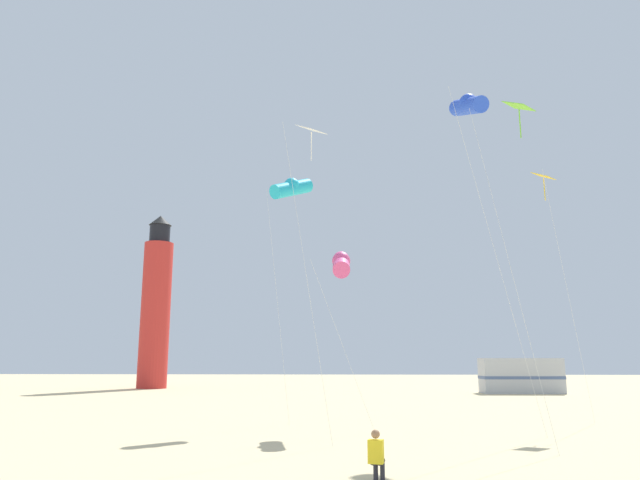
{
  "coord_description": "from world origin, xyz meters",
  "views": [
    {
      "loc": [
        0.31,
        -7.24,
        2.75
      ],
      "look_at": [
        -0.61,
        12.67,
        6.77
      ],
      "focal_mm": 33.08,
      "sensor_mm": 36.0,
      "label": 1
    }
  ],
  "objects_px": {
    "kite_flyer_standing": "(377,454)",
    "kite_tube_rainbow": "(341,263)",
    "kite_diamond_lime": "(518,120)",
    "lighthouse_distant": "(156,305)",
    "kite_tube_blue": "(468,105)",
    "kite_diamond_white": "(311,142)",
    "kite_diamond_gold": "(545,186)",
    "kite_tube_cyan": "(292,188)",
    "rv_van_silver": "(521,376)"
  },
  "relations": [
    {
      "from": "kite_tube_rainbow",
      "to": "kite_diamond_gold",
      "type": "xyz_separation_m",
      "value": [
        9.69,
        2.97,
        4.11
      ]
    },
    {
      "from": "kite_tube_rainbow",
      "to": "kite_diamond_lime",
      "type": "height_order",
      "value": "kite_diamond_lime"
    },
    {
      "from": "kite_tube_rainbow",
      "to": "rv_van_silver",
      "type": "relative_size",
      "value": 1.13
    },
    {
      "from": "kite_tube_rainbow",
      "to": "lighthouse_distant",
      "type": "distance_m",
      "value": 37.02
    },
    {
      "from": "kite_tube_rainbow",
      "to": "lighthouse_distant",
      "type": "bearing_deg",
      "value": 119.72
    },
    {
      "from": "kite_flyer_standing",
      "to": "kite_diamond_gold",
      "type": "height_order",
      "value": "kite_diamond_gold"
    },
    {
      "from": "kite_tube_cyan",
      "to": "kite_diamond_gold",
      "type": "height_order",
      "value": "kite_tube_cyan"
    },
    {
      "from": "kite_diamond_lime",
      "to": "kite_diamond_white",
      "type": "distance_m",
      "value": 7.44
    },
    {
      "from": "kite_diamond_lime",
      "to": "kite_tube_blue",
      "type": "distance_m",
      "value": 4.15
    },
    {
      "from": "kite_diamond_gold",
      "to": "kite_flyer_standing",
      "type": "bearing_deg",
      "value": -123.82
    },
    {
      "from": "kite_diamond_lime",
      "to": "kite_diamond_gold",
      "type": "height_order",
      "value": "kite_diamond_lime"
    },
    {
      "from": "rv_van_silver",
      "to": "kite_tube_cyan",
      "type": "bearing_deg",
      "value": -128.64
    },
    {
      "from": "kite_diamond_gold",
      "to": "kite_tube_cyan",
      "type": "bearing_deg",
      "value": 179.82
    },
    {
      "from": "kite_diamond_gold",
      "to": "kite_tube_blue",
      "type": "height_order",
      "value": "kite_tube_blue"
    },
    {
      "from": "kite_diamond_gold",
      "to": "kite_diamond_white",
      "type": "height_order",
      "value": "kite_diamond_gold"
    },
    {
      "from": "kite_diamond_gold",
      "to": "lighthouse_distant",
      "type": "height_order",
      "value": "lighthouse_distant"
    },
    {
      "from": "lighthouse_distant",
      "to": "kite_diamond_gold",
      "type": "bearing_deg",
      "value": -46.14
    },
    {
      "from": "rv_van_silver",
      "to": "lighthouse_distant",
      "type": "bearing_deg",
      "value": 166.59
    },
    {
      "from": "kite_tube_cyan",
      "to": "kite_flyer_standing",
      "type": "bearing_deg",
      "value": -76.04
    },
    {
      "from": "kite_diamond_lime",
      "to": "kite_diamond_white",
      "type": "height_order",
      "value": "kite_diamond_lime"
    },
    {
      "from": "kite_diamond_lime",
      "to": "kite_tube_cyan",
      "type": "bearing_deg",
      "value": 139.4
    },
    {
      "from": "kite_tube_blue",
      "to": "kite_flyer_standing",
      "type": "bearing_deg",
      "value": -116.29
    },
    {
      "from": "kite_flyer_standing",
      "to": "kite_diamond_gold",
      "type": "xyz_separation_m",
      "value": [
        8.81,
        13.15,
        10.16
      ]
    },
    {
      "from": "kite_flyer_standing",
      "to": "kite_diamond_white",
      "type": "distance_m",
      "value": 12.04
    },
    {
      "from": "kite_diamond_gold",
      "to": "lighthouse_distant",
      "type": "xyz_separation_m",
      "value": [
        -28.03,
        29.16,
        -2.93
      ]
    },
    {
      "from": "kite_diamond_white",
      "to": "kite_diamond_lime",
      "type": "bearing_deg",
      "value": -5.56
    },
    {
      "from": "kite_tube_rainbow",
      "to": "kite_diamond_lime",
      "type": "distance_m",
      "value": 8.91
    },
    {
      "from": "kite_diamond_lime",
      "to": "kite_diamond_gold",
      "type": "distance_m",
      "value": 8.18
    },
    {
      "from": "kite_tube_cyan",
      "to": "kite_diamond_lime",
      "type": "bearing_deg",
      "value": -40.6
    },
    {
      "from": "kite_flyer_standing",
      "to": "kite_tube_rainbow",
      "type": "xyz_separation_m",
      "value": [
        -0.87,
        10.18,
        6.05
      ]
    },
    {
      "from": "lighthouse_distant",
      "to": "rv_van_silver",
      "type": "distance_m",
      "value": 33.94
    },
    {
      "from": "kite_diamond_white",
      "to": "lighthouse_distant",
      "type": "relative_size",
      "value": 0.67
    },
    {
      "from": "kite_tube_rainbow",
      "to": "kite_diamond_white",
      "type": "relative_size",
      "value": 0.65
    },
    {
      "from": "kite_flyer_standing",
      "to": "kite_diamond_lime",
      "type": "height_order",
      "value": "kite_diamond_lime"
    },
    {
      "from": "kite_diamond_lime",
      "to": "kite_diamond_white",
      "type": "xyz_separation_m",
      "value": [
        -7.39,
        0.72,
        -0.41
      ]
    },
    {
      "from": "kite_tube_cyan",
      "to": "kite_diamond_white",
      "type": "height_order",
      "value": "kite_tube_cyan"
    },
    {
      "from": "kite_tube_blue",
      "to": "kite_diamond_white",
      "type": "distance_m",
      "value": 7.43
    },
    {
      "from": "kite_tube_cyan",
      "to": "kite_tube_blue",
      "type": "xyz_separation_m",
      "value": [
        7.79,
        -4.06,
        2.28
      ]
    },
    {
      "from": "kite_tube_cyan",
      "to": "lighthouse_distant",
      "type": "distance_m",
      "value": 33.34
    },
    {
      "from": "kite_flyer_standing",
      "to": "kite_tube_rainbow",
      "type": "distance_m",
      "value": 11.87
    },
    {
      "from": "kite_diamond_lime",
      "to": "lighthouse_distant",
      "type": "distance_m",
      "value": 44.28
    },
    {
      "from": "kite_flyer_standing",
      "to": "kite_tube_cyan",
      "type": "xyz_separation_m",
      "value": [
        -3.28,
        13.19,
        10.26
      ]
    },
    {
      "from": "kite_flyer_standing",
      "to": "kite_tube_blue",
      "type": "distance_m",
      "value": 16.15
    },
    {
      "from": "kite_diamond_lime",
      "to": "lighthouse_distant",
      "type": "bearing_deg",
      "value": 123.98
    },
    {
      "from": "kite_diamond_lime",
      "to": "lighthouse_distant",
      "type": "height_order",
      "value": "lighthouse_distant"
    },
    {
      "from": "rv_van_silver",
      "to": "kite_diamond_white",
      "type": "bearing_deg",
      "value": -119.74
    },
    {
      "from": "kite_tube_rainbow",
      "to": "kite_tube_cyan",
      "type": "relative_size",
      "value": 0.64
    },
    {
      "from": "kite_tube_rainbow",
      "to": "kite_diamond_white",
      "type": "xyz_separation_m",
      "value": [
        -1.05,
        -3.77,
        3.95
      ]
    },
    {
      "from": "lighthouse_distant",
      "to": "kite_diamond_lime",
      "type": "bearing_deg",
      "value": -56.02
    },
    {
      "from": "kite_diamond_lime",
      "to": "kite_diamond_white",
      "type": "bearing_deg",
      "value": 174.44
    }
  ]
}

